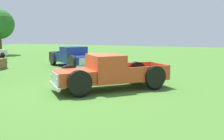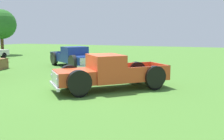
# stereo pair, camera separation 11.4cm
# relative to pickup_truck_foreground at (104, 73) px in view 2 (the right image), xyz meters

# --- Properties ---
(ground_plane) EXTENTS (80.00, 80.00, 0.00)m
(ground_plane) POSITION_rel_pickup_truck_foreground_xyz_m (-0.29, 0.53, -0.77)
(ground_plane) COLOR #477A2D
(pickup_truck_foreground) EXTENTS (5.08, 5.05, 1.62)m
(pickup_truck_foreground) POSITION_rel_pickup_truck_foreground_xyz_m (0.00, 0.00, 0.00)
(pickup_truck_foreground) COLOR #D14723
(pickup_truck_foreground) RESTS_ON ground_plane
(pickup_truck_behind_right) EXTENTS (4.28, 5.31, 1.57)m
(pickup_truck_behind_right) POSITION_rel_pickup_truck_foreground_xyz_m (6.20, 5.31, -0.02)
(pickup_truck_behind_right) COLOR navy
(pickup_truck_behind_right) RESTS_ON ground_plane
(oak_tree_west) EXTENTS (3.51, 3.51, 5.40)m
(oak_tree_west) POSITION_rel_pickup_truck_foreground_xyz_m (12.48, 19.22, 2.85)
(oak_tree_west) COLOR brown
(oak_tree_west) RESTS_ON ground_plane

